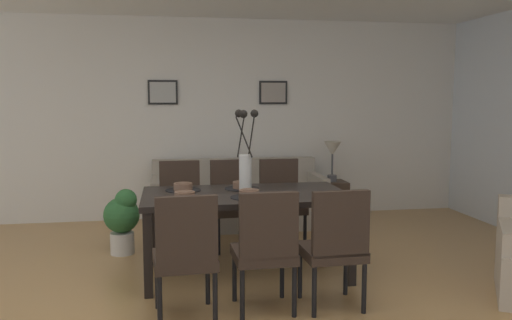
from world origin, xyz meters
TOP-DOWN VIEW (x-y plane):
  - ground_plane at (0.00, 0.00)m, footprint 9.00×9.00m
  - back_wall_panel at (0.00, 3.25)m, footprint 9.00×0.10m
  - dining_table at (0.29, 0.84)m, footprint 1.80×0.98m
  - dining_chair_near_left at (-0.27, -0.08)m, footprint 0.47×0.47m
  - dining_chair_near_right at (-0.26, 1.73)m, footprint 0.45×0.45m
  - dining_chair_far_left at (0.31, -0.04)m, footprint 0.45×0.45m
  - dining_chair_far_right at (0.28, 1.74)m, footprint 0.47×0.47m
  - dining_chair_mid_left at (0.83, -0.06)m, footprint 0.45×0.45m
  - dining_chair_mid_right at (0.80, 1.72)m, footprint 0.45×0.45m
  - centerpiece_vase at (0.29, 0.85)m, footprint 0.21×0.23m
  - placemat_near_left at (-0.25, 0.62)m, footprint 0.32×0.32m
  - bowl_near_left at (-0.25, 0.62)m, footprint 0.17×0.17m
  - placemat_near_right at (-0.25, 1.07)m, footprint 0.32×0.32m
  - bowl_near_right at (-0.25, 1.07)m, footprint 0.17×0.17m
  - placemat_far_left at (0.29, 0.62)m, footprint 0.32×0.32m
  - bowl_far_left at (0.29, 0.62)m, footprint 0.17×0.17m
  - placemat_far_right at (0.29, 1.07)m, footprint 0.32×0.32m
  - bowl_far_right at (0.29, 1.07)m, footprint 0.17×0.17m
  - sofa at (0.47, 2.70)m, footprint 2.10×0.84m
  - side_table at (1.68, 2.69)m, footprint 0.36×0.36m
  - table_lamp at (1.68, 2.69)m, footprint 0.22×0.22m
  - framed_picture_left at (-0.43, 3.18)m, footprint 0.38×0.03m
  - framed_picture_center at (1.01, 3.18)m, footprint 0.37×0.03m
  - potted_plant at (-0.85, 1.66)m, footprint 0.36×0.36m

SIDE VIEW (x-z plane):
  - ground_plane at x=0.00m, z-range 0.00..0.00m
  - side_table at x=1.68m, z-range 0.00..0.52m
  - sofa at x=0.47m, z-range -0.12..0.68m
  - potted_plant at x=-0.85m, z-range 0.04..0.71m
  - dining_chair_near_left at x=-0.27m, z-range 0.05..0.97m
  - dining_chair_near_right at x=-0.26m, z-range 0.05..0.97m
  - dining_chair_far_left at x=0.31m, z-range 0.05..0.97m
  - dining_chair_far_right at x=0.28m, z-range 0.05..0.97m
  - dining_chair_mid_left at x=0.83m, z-range 0.05..0.97m
  - dining_chair_mid_right at x=0.80m, z-range 0.05..0.97m
  - dining_table at x=0.29m, z-range 0.30..1.04m
  - placemat_near_left at x=-0.25m, z-range 0.74..0.75m
  - placemat_near_right at x=-0.25m, z-range 0.74..0.75m
  - placemat_far_left at x=0.29m, z-range 0.74..0.75m
  - placemat_far_right at x=0.29m, z-range 0.74..0.75m
  - bowl_near_left at x=-0.25m, z-range 0.75..0.81m
  - bowl_near_right at x=-0.25m, z-range 0.75..0.81m
  - bowl_far_left at x=0.29m, z-range 0.75..0.81m
  - bowl_far_right at x=0.29m, z-range 0.75..0.81m
  - table_lamp at x=1.68m, z-range 0.64..1.15m
  - centerpiece_vase at x=0.29m, z-range 0.66..1.39m
  - back_wall_panel at x=0.00m, z-range 0.00..2.60m
  - framed_picture_left at x=-0.43m, z-range 1.49..1.80m
  - framed_picture_center at x=1.01m, z-range 1.50..1.80m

